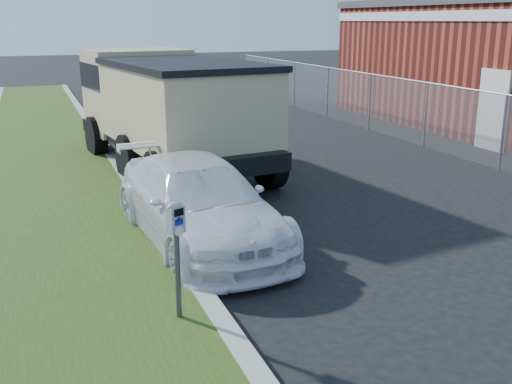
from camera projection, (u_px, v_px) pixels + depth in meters
name	position (u px, v px, depth m)	size (l,w,h in m)	color
ground	(369.00, 266.00, 8.78)	(120.00, 120.00, 0.00)	black
chainlink_fence	(427.00, 102.00, 16.77)	(0.06, 30.06, 30.00)	slate
parking_meter	(176.00, 235.00, 6.72)	(0.23, 0.19, 1.40)	#3F4247
white_wagon	(199.00, 202.00, 9.59)	(1.85, 4.55, 1.32)	silver
dump_truck	(166.00, 105.00, 14.24)	(3.59, 7.27, 2.73)	black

